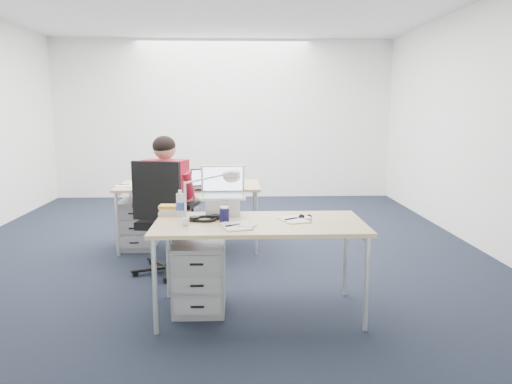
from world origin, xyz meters
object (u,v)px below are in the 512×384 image
at_px(dark_laptop, 206,178).
at_px(office_chair, 166,241).
at_px(desk_near, 259,228).
at_px(bear_figurine, 227,207).
at_px(book_stack, 170,210).
at_px(computer_mouse, 308,218).
at_px(can_koozie, 224,214).
at_px(desk_far, 190,189).
at_px(drawer_pedestal_far, 138,224).
at_px(headphones, 205,218).
at_px(cordless_phone, 184,208).
at_px(drawer_pedestal_near, 200,275).
at_px(far_cup, 226,179).
at_px(sunglasses, 305,217).
at_px(seated_person, 173,203).
at_px(silver_laptop, 223,191).
at_px(water_bottle, 180,203).
at_px(desk_lamp, 203,196).
at_px(wireless_keyboard, 238,225).

bearing_deg(dark_laptop, office_chair, -137.02).
height_order(desk_near, dark_laptop, dark_laptop).
bearing_deg(bear_figurine, book_stack, 179.94).
height_order(desk_near, office_chair, office_chair).
xyz_separation_m(desk_near, dark_laptop, (-0.50, 1.66, 0.16)).
bearing_deg(desk_near, book_stack, 157.48).
distance_m(computer_mouse, can_koozie, 0.65).
bearing_deg(office_chair, computer_mouse, -23.49).
distance_m(desk_far, can_koozie, 1.99).
bearing_deg(office_chair, drawer_pedestal_far, 129.79).
xyz_separation_m(headphones, cordless_phone, (-0.17, 0.16, 0.05)).
bearing_deg(headphones, drawer_pedestal_near, 130.18).
xyz_separation_m(drawer_pedestal_far, far_cup, (1.02, 0.02, 0.51)).
bearing_deg(can_koozie, sunglasses, 7.32).
height_order(headphones, can_koozie, can_koozie).
bearing_deg(seated_person, silver_laptop, -39.59).
xyz_separation_m(can_koozie, far_cup, (-0.03, 1.95, -0.00)).
bearing_deg(silver_laptop, bear_figurine, -62.59).
height_order(water_bottle, desk_lamp, desk_lamp).
relative_size(bear_figurine, dark_laptop, 0.45).
bearing_deg(desk_lamp, dark_laptop, 101.50).
relative_size(drawer_pedestal_far, desk_lamp, 1.25).
xyz_separation_m(desk_far, office_chair, (-0.14, -0.94, -0.37)).
xyz_separation_m(silver_laptop, dark_laptop, (-0.22, 1.35, -0.08)).
bearing_deg(sunglasses, desk_near, -158.87).
bearing_deg(sunglasses, wireless_keyboard, -150.62).
bearing_deg(seated_person, drawer_pedestal_near, -53.17).
relative_size(drawer_pedestal_near, can_koozie, 4.60).
bearing_deg(cordless_phone, drawer_pedestal_far, 102.40).
relative_size(can_koozie, cordless_phone, 0.91).
xyz_separation_m(can_koozie, sunglasses, (0.63, 0.08, -0.05)).
bearing_deg(desk_far, drawer_pedestal_near, -82.53).
bearing_deg(drawer_pedestal_far, dark_laptop, -19.57).
xyz_separation_m(desk_far, sunglasses, (1.08, -1.85, 0.06)).
distance_m(headphones, dark_laptop, 1.59).
bearing_deg(seated_person, office_chair, -85.80).
bearing_deg(book_stack, desk_lamp, -51.65).
relative_size(desk_near, cordless_phone, 12.17).
bearing_deg(computer_mouse, headphones, 164.13).
xyz_separation_m(office_chair, cordless_phone, (0.26, -0.77, 0.48)).
height_order(silver_laptop, computer_mouse, silver_laptop).
xyz_separation_m(water_bottle, desk_lamp, (0.20, -0.31, 0.11)).
bearing_deg(silver_laptop, desk_lamp, -110.24).
height_order(wireless_keyboard, computer_mouse, computer_mouse).
bearing_deg(drawer_pedestal_near, book_stack, 141.29).
distance_m(wireless_keyboard, book_stack, 0.70).
distance_m(desk_far, drawer_pedestal_near, 1.90).
relative_size(computer_mouse, cordless_phone, 0.66).
bearing_deg(desk_lamp, wireless_keyboard, -1.40).
xyz_separation_m(office_chair, desk_lamp, (0.44, -1.08, 0.63)).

